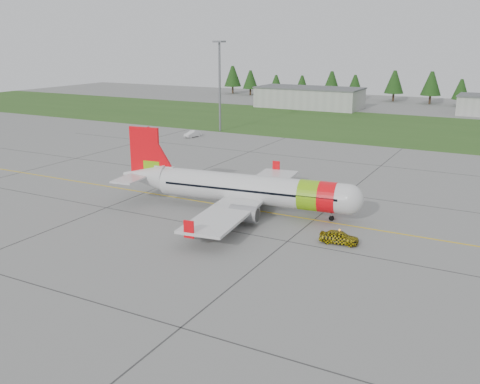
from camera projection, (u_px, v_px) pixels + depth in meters
The scene contains 9 objects.
ground at pixel (207, 226), 61.11m from camera, with size 320.00×320.00×0.00m, color gray.
aircraft at pixel (246, 189), 66.09m from camera, with size 31.99×29.69×9.70m.
follow_me_car at pixel (340, 225), 55.49m from camera, with size 1.65×1.40×4.10m, color #D1BA0B.
service_van at pixel (193, 127), 116.72m from camera, with size 1.49×1.41×4.28m, color silver.
grass_strip at pixel (382, 127), 130.64m from camera, with size 320.00×50.00×0.03m, color #30561E.
taxi_guideline at pixel (240, 208), 67.89m from camera, with size 120.00×0.25×0.02m, color gold.
hangar_west at pixel (309, 98), 167.17m from camera, with size 32.00×14.00×6.00m, color #A8A8A3.
floodlight_mast at pixel (220, 88), 122.06m from camera, with size 0.50×0.50×20.00m, color slate.
treeline at pixel (425, 89), 176.75m from camera, with size 160.00×8.00×10.00m, color #1C3F14, non-canonical shape.
Camera 1 is at (30.55, -49.07, 20.57)m, focal length 40.00 mm.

